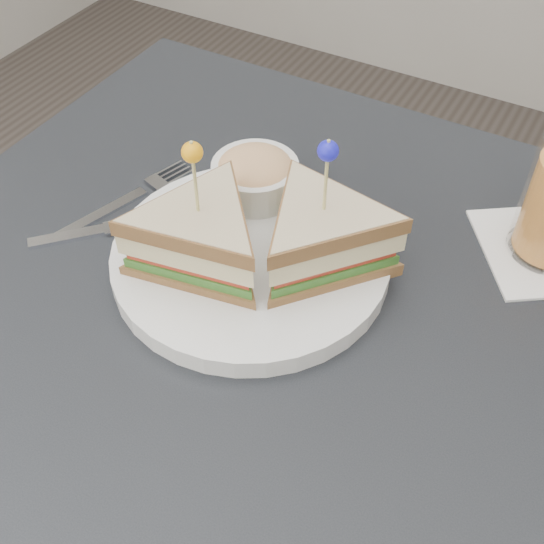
% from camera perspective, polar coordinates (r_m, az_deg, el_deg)
% --- Properties ---
extents(table, '(0.80, 0.80, 0.75)m').
position_cam_1_polar(table, '(0.72, -1.09, -7.19)').
color(table, black).
rests_on(table, ground).
extents(plate_meal, '(0.36, 0.36, 0.17)m').
position_cam_1_polar(plate_meal, '(0.67, -1.18, 3.14)').
color(plate_meal, white).
rests_on(plate_meal, table).
extents(cutlery_fork, '(0.07, 0.18, 0.01)m').
position_cam_1_polar(cutlery_fork, '(0.79, -11.73, 6.15)').
color(cutlery_fork, silver).
rests_on(cutlery_fork, table).
extents(cutlery_knife, '(0.15, 0.15, 0.01)m').
position_cam_1_polar(cutlery_knife, '(0.76, -13.22, 3.63)').
color(cutlery_knife, white).
rests_on(cutlery_knife, table).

